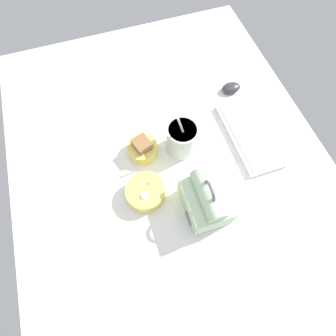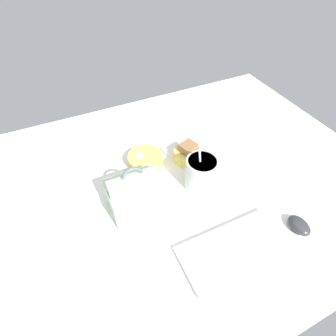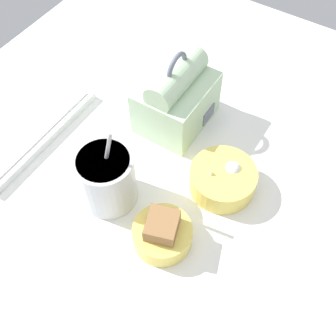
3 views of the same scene
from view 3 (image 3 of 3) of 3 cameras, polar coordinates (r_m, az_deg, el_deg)
desk_surface at (r=82.18cm, az=-3.72°, el=-4.82°), size 140.00×110.00×2.00cm
keyboard at (r=95.73cm, az=-18.93°, el=5.29°), size 31.49×14.37×2.10cm
lunch_bag at (r=88.22cm, az=1.13°, el=9.45°), size 16.09×12.95×18.29cm
soup_cup at (r=77.35cm, az=-8.32°, el=-1.37°), size 10.69×10.69×19.77cm
bento_bowl_sandwich at (r=74.93cm, az=-0.78°, el=-8.82°), size 10.66×10.66×7.22cm
bento_bowl_snacks at (r=81.35cm, az=7.37°, el=-1.47°), size 12.86×12.86×5.84cm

